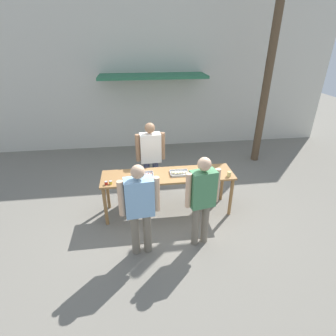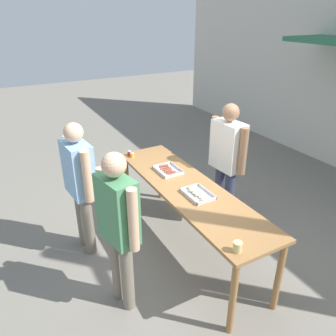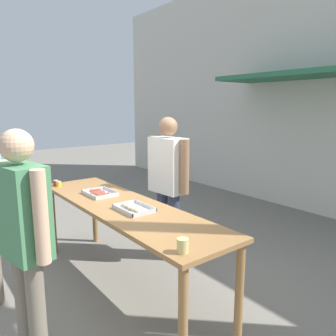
% 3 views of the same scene
% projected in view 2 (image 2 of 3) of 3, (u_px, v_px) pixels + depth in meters
% --- Properties ---
extents(ground_plane, '(24.00, 24.00, 0.00)m').
position_uv_depth(ground_plane, '(186.00, 246.00, 4.40)').
color(ground_plane, slate).
extents(serving_table, '(2.73, 0.72, 0.92)m').
position_uv_depth(serving_table, '(187.00, 194.00, 4.04)').
color(serving_table, olive).
rests_on(serving_table, ground).
extents(food_tray_sausages, '(0.37, 0.29, 0.04)m').
position_uv_depth(food_tray_sausages, '(168.00, 170.00, 4.38)').
color(food_tray_sausages, silver).
rests_on(food_tray_sausages, serving_table).
extents(food_tray_buns, '(0.38, 0.27, 0.06)m').
position_uv_depth(food_tray_buns, '(197.00, 193.00, 3.81)').
color(food_tray_buns, silver).
rests_on(food_tray_buns, serving_table).
extents(condiment_jar_mustard, '(0.06, 0.06, 0.07)m').
position_uv_depth(condiment_jar_mustard, '(130.00, 153.00, 4.85)').
color(condiment_jar_mustard, '#B22319').
rests_on(condiment_jar_mustard, serving_table).
extents(condiment_jar_ketchup, '(0.06, 0.06, 0.07)m').
position_uv_depth(condiment_jar_ketchup, '(132.00, 155.00, 4.79)').
color(condiment_jar_ketchup, gold).
rests_on(condiment_jar_ketchup, serving_table).
extents(beer_cup, '(0.08, 0.08, 0.10)m').
position_uv_depth(beer_cup, '(238.00, 247.00, 2.91)').
color(beer_cup, '#DBC67A').
rests_on(beer_cup, serving_table).
extents(person_server_behind_table, '(0.68, 0.29, 1.78)m').
position_uv_depth(person_server_behind_table, '(227.00, 155.00, 4.53)').
color(person_server_behind_table, '#333851').
rests_on(person_server_behind_table, ground).
extents(person_customer_holding_hotdog, '(0.68, 0.30, 1.73)m').
position_uv_depth(person_customer_holding_hotdog, '(80.00, 179.00, 3.94)').
color(person_customer_holding_hotdog, '#756B5B').
rests_on(person_customer_holding_hotdog, ground).
extents(person_customer_with_cup, '(0.61, 0.31, 1.76)m').
position_uv_depth(person_customer_with_cup, '(118.00, 221.00, 3.13)').
color(person_customer_with_cup, '#756B5B').
rests_on(person_customer_with_cup, ground).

